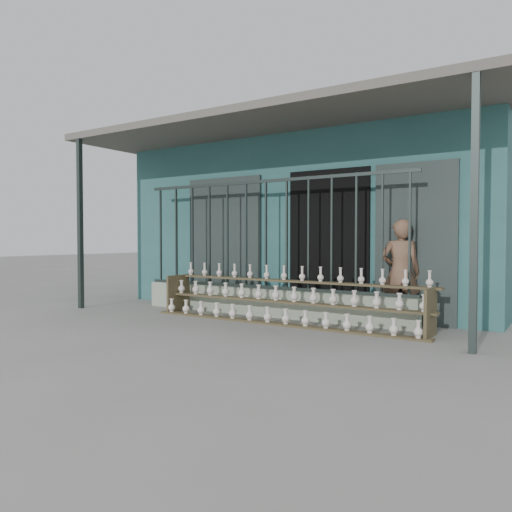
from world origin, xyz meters
The scene contains 6 objects.
ground centered at (0.00, 0.00, 0.00)m, with size 60.00×60.00×0.00m, color slate.
workshop_building centered at (0.00, 4.23, 1.62)m, with size 7.40×6.60×3.21m.
parapet_wall centered at (0.00, 1.30, 0.23)m, with size 5.00×0.20×0.45m, color #97A58D.
security_fence centered at (0.00, 1.30, 1.35)m, with size 5.00×0.04×1.80m.
shelf_rack centered at (0.59, 0.88, 0.36)m, with size 4.50×0.68×0.85m.
elderly_woman centered at (2.14, 1.60, 0.78)m, with size 0.57×0.37×1.56m, color brown.
Camera 1 is at (4.31, -5.68, 1.28)m, focal length 35.00 mm.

